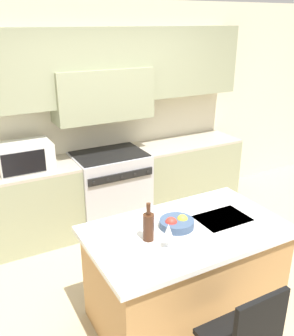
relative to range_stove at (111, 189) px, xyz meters
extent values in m
plane|color=tan|center=(0.00, -1.60, -0.48)|extent=(10.00, 10.00, 0.00)
cube|color=beige|center=(0.00, 0.36, 0.87)|extent=(10.00, 0.06, 2.70)
cube|color=gray|center=(0.00, 0.16, 1.50)|extent=(3.75, 0.34, 0.85)
cube|color=gray|center=(0.00, 0.13, 1.17)|extent=(1.18, 0.40, 0.60)
cube|color=gray|center=(-1.16, 0.02, -0.03)|extent=(1.43, 0.62, 0.89)
cube|color=#B2A893|center=(-1.16, 0.02, 0.43)|extent=(1.43, 0.62, 0.03)
cube|color=gray|center=(1.16, 0.02, -0.03)|extent=(1.43, 0.62, 0.89)
cube|color=#B2A893|center=(1.16, 0.02, 0.43)|extent=(1.43, 0.62, 0.03)
cube|color=#B7B7BC|center=(0.00, 0.00, -0.01)|extent=(0.88, 0.66, 0.94)
cube|color=black|center=(0.00, 0.00, 0.47)|extent=(0.85, 0.61, 0.01)
cube|color=black|center=(0.00, -0.34, 0.29)|extent=(0.81, 0.02, 0.09)
cylinder|color=black|center=(-0.35, -0.35, 0.29)|extent=(0.04, 0.02, 0.04)
cylinder|color=black|center=(-0.17, -0.35, 0.29)|extent=(0.04, 0.02, 0.04)
cylinder|color=black|center=(0.00, -0.35, 0.29)|extent=(0.04, 0.02, 0.04)
cylinder|color=black|center=(0.17, -0.35, 0.29)|extent=(0.04, 0.02, 0.04)
cylinder|color=black|center=(0.35, -0.35, 0.29)|extent=(0.04, 0.02, 0.04)
cube|color=silver|center=(-0.99, 0.02, 0.60)|extent=(0.57, 0.41, 0.30)
cube|color=black|center=(-1.04, -0.19, 0.60)|extent=(0.45, 0.01, 0.25)
cube|color=#B7844C|center=(-0.10, -1.84, -0.05)|extent=(1.53, 0.89, 0.84)
cube|color=white|center=(-0.10, -1.84, 0.39)|extent=(1.62, 0.96, 0.04)
cube|color=#2D2D30|center=(0.26, -1.84, 0.41)|extent=(0.44, 0.32, 0.01)
cylinder|color=#B2B2B7|center=(0.26, -1.65, 0.41)|extent=(0.02, 0.02, 0.00)
cube|color=black|center=(-0.22, -2.81, 0.26)|extent=(0.40, 0.04, 0.46)
cylinder|color=#422314|center=(-0.45, -1.84, 0.52)|extent=(0.09, 0.09, 0.22)
cylinder|color=#422314|center=(-0.45, -1.84, 0.68)|extent=(0.03, 0.03, 0.09)
cylinder|color=white|center=(-0.38, -2.00, 0.42)|extent=(0.07, 0.07, 0.01)
cylinder|color=white|center=(-0.38, -2.00, 0.46)|extent=(0.01, 0.01, 0.08)
cone|color=white|center=(-0.38, -2.00, 0.56)|extent=(0.08, 0.08, 0.11)
cylinder|color=white|center=(-0.32, -1.65, 0.42)|extent=(0.07, 0.07, 0.01)
cylinder|color=white|center=(-0.32, -1.65, 0.46)|extent=(0.01, 0.01, 0.08)
cone|color=white|center=(-0.32, -1.65, 0.56)|extent=(0.08, 0.08, 0.11)
cylinder|color=#384C6B|center=(-0.16, -1.78, 0.44)|extent=(0.29, 0.29, 0.06)
sphere|color=red|center=(-0.21, -1.78, 0.46)|extent=(0.10, 0.10, 0.10)
sphere|color=gold|center=(-0.11, -1.78, 0.47)|extent=(0.09, 0.09, 0.09)
camera|label=1|loc=(-1.64, -4.01, 1.99)|focal=40.00mm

